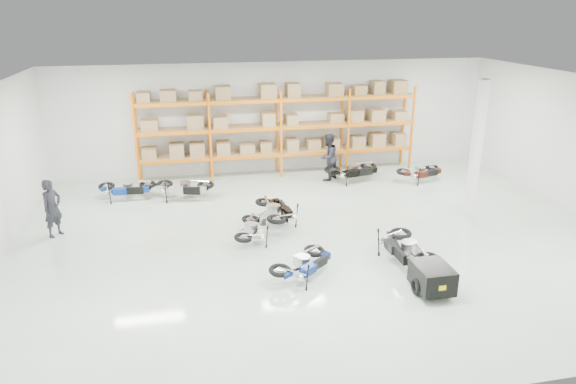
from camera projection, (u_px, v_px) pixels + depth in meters
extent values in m
plane|color=silver|center=(320.00, 237.00, 15.48)|extent=(18.00, 18.00, 0.00)
plane|color=white|center=(323.00, 87.00, 13.95)|extent=(18.00, 18.00, 0.00)
plane|color=silver|center=(276.00, 118.00, 21.16)|extent=(18.00, 0.00, 18.00)
plane|color=silver|center=(436.00, 289.00, 8.27)|extent=(18.00, 0.00, 18.00)
cube|color=orange|center=(136.00, 142.00, 19.34)|extent=(0.08, 0.08, 3.50)
cube|color=orange|center=(137.00, 136.00, 20.17)|extent=(0.08, 0.08, 3.50)
cube|color=orange|center=(210.00, 138.00, 19.87)|extent=(0.08, 0.08, 3.50)
cube|color=orange|center=(209.00, 133.00, 20.70)|extent=(0.08, 0.08, 3.50)
cube|color=orange|center=(281.00, 135.00, 20.41)|extent=(0.08, 0.08, 3.50)
cube|color=orange|center=(277.00, 130.00, 21.24)|extent=(0.08, 0.08, 3.50)
cube|color=orange|center=(348.00, 132.00, 20.95)|extent=(0.08, 0.08, 3.50)
cube|color=orange|center=(342.00, 127.00, 21.78)|extent=(0.08, 0.08, 3.50)
cube|color=orange|center=(412.00, 129.00, 21.49)|extent=(0.08, 0.08, 3.50)
cube|color=orange|center=(403.00, 124.00, 22.32)|extent=(0.08, 0.08, 3.50)
cube|color=orange|center=(175.00, 161.00, 19.89)|extent=(2.70, 0.08, 0.12)
cube|color=orange|center=(175.00, 155.00, 20.72)|extent=(2.70, 0.08, 0.12)
cube|color=#9F8052|center=(175.00, 157.00, 20.28)|extent=(2.68, 0.88, 0.02)
cube|color=#9F8052|center=(175.00, 151.00, 20.21)|extent=(2.40, 0.70, 0.44)
cube|color=orange|center=(247.00, 157.00, 20.43)|extent=(2.70, 0.08, 0.12)
cube|color=orange|center=(244.00, 152.00, 21.26)|extent=(2.70, 0.08, 0.12)
cube|color=#9F8052|center=(245.00, 153.00, 20.82)|extent=(2.68, 0.88, 0.02)
cube|color=#9F8052|center=(245.00, 147.00, 20.74)|extent=(2.40, 0.70, 0.44)
cube|color=orange|center=(315.00, 154.00, 20.97)|extent=(2.70, 0.08, 0.12)
cube|color=orange|center=(309.00, 148.00, 21.80)|extent=(2.70, 0.08, 0.12)
cube|color=#9F8052|center=(312.00, 149.00, 21.36)|extent=(2.68, 0.88, 0.02)
cube|color=#9F8052|center=(312.00, 144.00, 21.28)|extent=(2.40, 0.70, 0.44)
cube|color=orange|center=(379.00, 150.00, 21.51)|extent=(2.70, 0.08, 0.12)
cube|color=orange|center=(372.00, 145.00, 22.34)|extent=(2.70, 0.08, 0.12)
cube|color=#9F8052|center=(376.00, 146.00, 21.90)|extent=(2.68, 0.88, 0.02)
cube|color=#9F8052|center=(376.00, 140.00, 21.82)|extent=(2.40, 0.70, 0.44)
cube|color=orange|center=(173.00, 134.00, 19.52)|extent=(2.70, 0.08, 0.12)
cube|color=orange|center=(173.00, 129.00, 20.35)|extent=(2.70, 0.08, 0.12)
cube|color=#9F8052|center=(173.00, 129.00, 19.91)|extent=(2.68, 0.88, 0.02)
cube|color=#9F8052|center=(172.00, 124.00, 19.83)|extent=(2.40, 0.70, 0.44)
cube|color=orange|center=(246.00, 130.00, 20.06)|extent=(2.70, 0.08, 0.12)
cube|color=orange|center=(243.00, 126.00, 20.89)|extent=(2.70, 0.08, 0.12)
cube|color=#9F8052|center=(245.00, 126.00, 20.45)|extent=(2.68, 0.88, 0.02)
cube|color=#9F8052|center=(244.00, 120.00, 20.37)|extent=(2.40, 0.70, 0.44)
cube|color=orange|center=(315.00, 127.00, 20.60)|extent=(2.70, 0.08, 0.12)
cube|color=orange|center=(310.00, 123.00, 21.43)|extent=(2.70, 0.08, 0.12)
cube|color=#9F8052|center=(313.00, 123.00, 20.99)|extent=(2.68, 0.88, 0.02)
cube|color=#9F8052|center=(313.00, 118.00, 20.91)|extent=(2.40, 0.70, 0.44)
cube|color=orange|center=(381.00, 124.00, 21.14)|extent=(2.70, 0.08, 0.12)
cube|color=orange|center=(373.00, 120.00, 21.96)|extent=(2.70, 0.08, 0.12)
cube|color=#9F8052|center=(377.00, 120.00, 21.53)|extent=(2.68, 0.88, 0.02)
cube|color=#9F8052|center=(377.00, 115.00, 21.45)|extent=(2.40, 0.70, 0.44)
cube|color=orange|center=(171.00, 105.00, 19.15)|extent=(2.70, 0.08, 0.12)
cube|color=orange|center=(171.00, 101.00, 19.98)|extent=(2.70, 0.08, 0.12)
cube|color=#9F8052|center=(171.00, 101.00, 19.54)|extent=(2.68, 0.88, 0.02)
cube|color=#9F8052|center=(170.00, 95.00, 19.46)|extent=(2.40, 0.70, 0.44)
cube|color=orange|center=(245.00, 102.00, 19.69)|extent=(2.70, 0.08, 0.12)
cube|color=orange|center=(242.00, 98.00, 20.52)|extent=(2.70, 0.08, 0.12)
cube|color=#9F8052|center=(244.00, 99.00, 20.08)|extent=(2.68, 0.88, 0.02)
cube|color=#9F8052|center=(244.00, 93.00, 20.00)|extent=(2.40, 0.70, 0.44)
cube|color=orange|center=(316.00, 100.00, 20.22)|extent=(2.70, 0.08, 0.12)
cube|color=orange|center=(310.00, 96.00, 21.05)|extent=(2.70, 0.08, 0.12)
cube|color=#9F8052|center=(313.00, 96.00, 20.62)|extent=(2.68, 0.88, 0.02)
cube|color=#9F8052|center=(313.00, 90.00, 20.54)|extent=(2.40, 0.70, 0.44)
cube|color=orange|center=(383.00, 97.00, 20.76)|extent=(2.70, 0.08, 0.12)
cube|color=orange|center=(375.00, 94.00, 21.59)|extent=(2.70, 0.08, 0.12)
cube|color=#9F8052|center=(379.00, 94.00, 21.15)|extent=(2.68, 0.88, 0.02)
cube|color=#9F8052|center=(379.00, 88.00, 21.08)|extent=(2.40, 0.70, 0.44)
cube|color=white|center=(476.00, 151.00, 16.18)|extent=(0.25, 0.25, 4.50)
cube|color=black|center=(432.00, 277.00, 12.30)|extent=(0.82, 1.03, 0.59)
cube|color=yellow|center=(443.00, 288.00, 11.82)|extent=(0.17, 0.02, 0.12)
torus|color=black|center=(415.00, 287.00, 12.30)|extent=(0.09, 0.41, 0.41)
torus|color=black|center=(447.00, 283.00, 12.46)|extent=(0.09, 0.41, 0.41)
cylinder|color=black|center=(419.00, 262.00, 12.93)|extent=(0.05, 0.97, 0.04)
imported|color=black|center=(52.00, 208.00, 15.29)|extent=(0.73, 0.77, 1.78)
imported|color=black|center=(328.00, 157.00, 20.33)|extent=(1.16, 1.14, 1.88)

